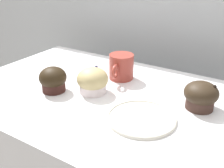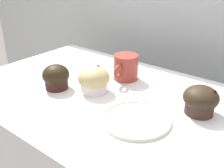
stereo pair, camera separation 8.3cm
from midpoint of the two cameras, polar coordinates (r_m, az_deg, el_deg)
name	(u,v)px [view 1 (the left image)]	position (r m, az deg, el deg)	size (l,w,h in m)	color
wall_back	(170,46)	(1.36, 10.89, 8.12)	(3.20, 0.10, 1.80)	#B2B7BC
muffin_front_center	(93,81)	(0.87, -6.99, 0.58)	(0.10, 0.10, 0.09)	silver
muffin_back_left	(53,80)	(0.90, -15.31, 0.86)	(0.09, 0.09, 0.08)	#361B17
muffin_back_right	(201,95)	(0.80, 15.99, -2.49)	(0.10, 0.10, 0.08)	#3E2821
coffee_cup	(121,66)	(0.96, -0.45, 3.84)	(0.09, 0.14, 0.09)	#99382D
serving_plate	(141,118)	(0.73, 3.16, -7.46)	(0.19, 0.19, 0.01)	beige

